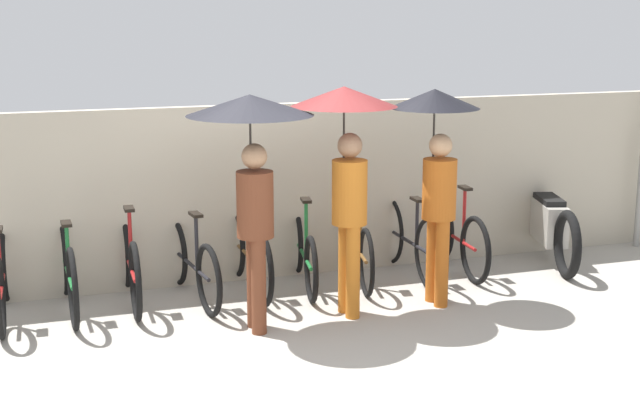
% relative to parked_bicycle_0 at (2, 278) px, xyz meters
% --- Properties ---
extents(ground_plane, '(30.00, 30.00, 0.00)m').
position_rel_parked_bicycle_0_xyz_m(ground_plane, '(2.30, -1.63, -0.37)').
color(ground_plane, '#9E998E').
extents(back_wall, '(13.77, 0.12, 1.82)m').
position_rel_parked_bicycle_0_xyz_m(back_wall, '(2.30, 0.48, 0.54)').
color(back_wall, '#B2A893').
rests_on(back_wall, ground).
extents(parked_bicycle_0, '(0.44, 1.77, 1.07)m').
position_rel_parked_bicycle_0_xyz_m(parked_bicycle_0, '(0.00, 0.00, 0.00)').
color(parked_bicycle_0, black).
rests_on(parked_bicycle_0, ground).
extents(parked_bicycle_1, '(0.44, 1.80, 1.02)m').
position_rel_parked_bicycle_0_xyz_m(parked_bicycle_1, '(0.58, 0.01, 0.01)').
color(parked_bicycle_1, black).
rests_on(parked_bicycle_1, ground).
extents(parked_bicycle_2, '(0.44, 1.77, 1.11)m').
position_rel_parked_bicycle_0_xyz_m(parked_bicycle_2, '(1.15, 0.07, 0.01)').
color(parked_bicycle_2, black).
rests_on(parked_bicycle_2, ground).
extents(parked_bicycle_3, '(0.44, 1.75, 1.00)m').
position_rel_parked_bicycle_0_xyz_m(parked_bicycle_3, '(1.73, -0.01, -0.01)').
color(parked_bicycle_3, black).
rests_on(parked_bicycle_3, ground).
extents(parked_bicycle_4, '(0.44, 1.78, 1.03)m').
position_rel_parked_bicycle_0_xyz_m(parked_bicycle_4, '(2.30, 0.08, 0.02)').
color(parked_bicycle_4, black).
rests_on(parked_bicycle_4, ground).
extents(parked_bicycle_5, '(0.47, 1.67, 0.99)m').
position_rel_parked_bicycle_0_xyz_m(parked_bicycle_5, '(2.88, 0.03, -0.02)').
color(parked_bicycle_5, black).
rests_on(parked_bicycle_5, ground).
extents(parked_bicycle_6, '(0.49, 1.65, 1.04)m').
position_rel_parked_bicycle_0_xyz_m(parked_bicycle_6, '(3.46, 0.02, -0.01)').
color(parked_bicycle_6, black).
rests_on(parked_bicycle_6, ground).
extents(parked_bicycle_7, '(0.44, 1.85, 1.01)m').
position_rel_parked_bicycle_0_xyz_m(parked_bicycle_7, '(4.03, 0.01, 0.02)').
color(parked_bicycle_7, black).
rests_on(parked_bicycle_7, ground).
extents(parked_bicycle_8, '(0.44, 1.66, 0.97)m').
position_rel_parked_bicycle_0_xyz_m(parked_bicycle_8, '(4.61, 0.03, -0.00)').
color(parked_bicycle_8, black).
rests_on(parked_bicycle_8, ground).
extents(pedestrian_leading, '(1.10, 1.10, 2.06)m').
position_rel_parked_bicycle_0_xyz_m(pedestrian_leading, '(2.11, -0.95, 1.29)').
color(pedestrian_leading, brown).
rests_on(pedestrian_leading, ground).
extents(pedestrian_center, '(0.96, 0.96, 2.09)m').
position_rel_parked_bicycle_0_xyz_m(pedestrian_center, '(3.01, -0.84, 1.25)').
color(pedestrian_center, '#C66B1E').
rests_on(pedestrian_center, ground).
extents(pedestrian_trailing, '(0.85, 0.85, 2.04)m').
position_rel_parked_bicycle_0_xyz_m(pedestrian_trailing, '(3.92, -0.82, 1.15)').
color(pedestrian_trailing, '#B25619').
rests_on(pedestrian_trailing, ground).
extents(motorcycle, '(0.83, 2.07, 0.93)m').
position_rel_parked_bicycle_0_xyz_m(motorcycle, '(5.77, 0.10, 0.04)').
color(motorcycle, black).
rests_on(motorcycle, ground).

